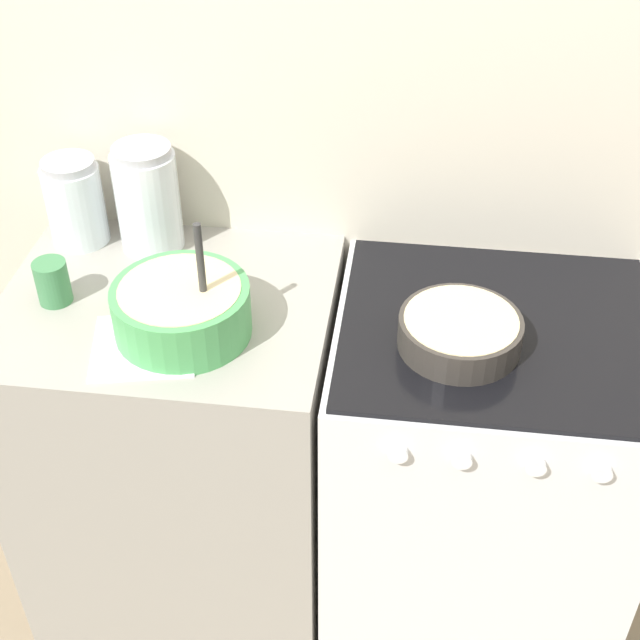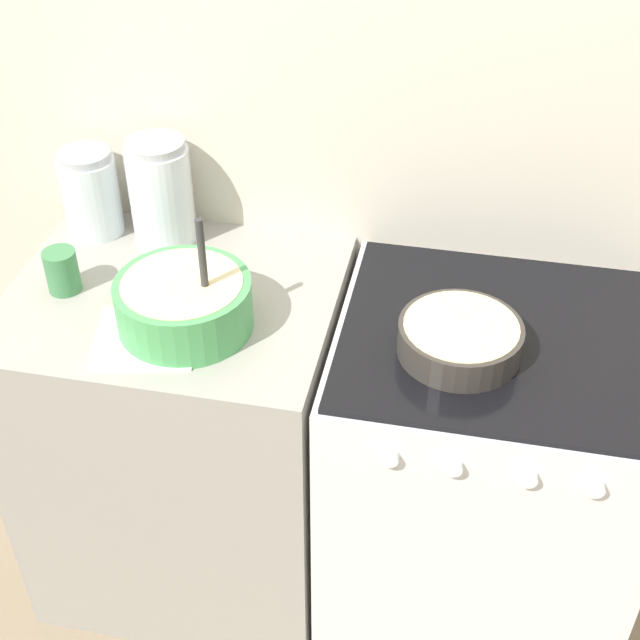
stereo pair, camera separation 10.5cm
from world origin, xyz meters
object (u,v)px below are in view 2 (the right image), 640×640
at_px(mixing_bowl, 184,302).
at_px(tin_can, 62,271).
at_px(storage_jar_left, 92,198).
at_px(storage_jar_middle, 162,198).
at_px(stove, 478,482).
at_px(baking_pan, 460,338).

distance_m(mixing_bowl, tin_can, 0.32).
height_order(storage_jar_left, storage_jar_middle, storage_jar_middle).
xyz_separation_m(stove, mixing_bowl, (-0.66, -0.10, 0.53)).
bearing_deg(tin_can, mixing_bowl, -13.25).
distance_m(mixing_bowl, baking_pan, 0.58).
height_order(baking_pan, storage_jar_middle, storage_jar_middle).
distance_m(stove, tin_can, 1.10).
height_order(storage_jar_middle, tin_can, storage_jar_middle).
relative_size(stove, storage_jar_left, 4.32).
xyz_separation_m(mixing_bowl, storage_jar_middle, (-0.16, 0.32, 0.05)).
xyz_separation_m(mixing_bowl, baking_pan, (0.58, 0.03, -0.03)).
height_order(mixing_bowl, tin_can, mixing_bowl).
distance_m(stove, storage_jar_middle, 1.02).
xyz_separation_m(stove, storage_jar_middle, (-0.82, 0.22, 0.57)).
bearing_deg(mixing_bowl, storage_jar_middle, 116.12).
distance_m(storage_jar_middle, tin_can, 0.30).
bearing_deg(tin_can, stove, 1.76).
xyz_separation_m(baking_pan, tin_can, (-0.89, 0.04, 0.01)).
xyz_separation_m(mixing_bowl, storage_jar_left, (-0.34, 0.32, 0.03)).
bearing_deg(storage_jar_middle, baking_pan, -21.60).
bearing_deg(storage_jar_left, stove, -12.23).
height_order(stove, baking_pan, baking_pan).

